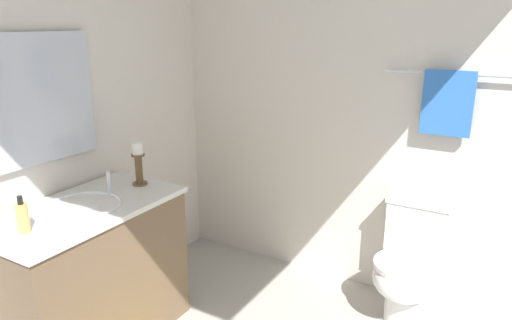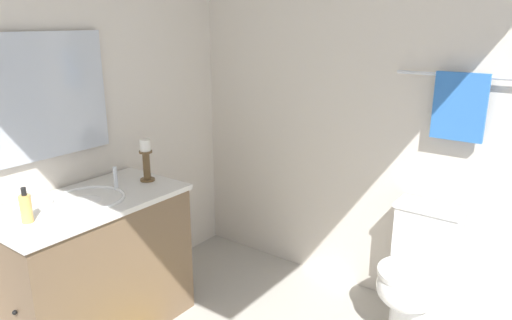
% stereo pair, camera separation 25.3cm
% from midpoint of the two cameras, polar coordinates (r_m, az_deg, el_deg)
% --- Properties ---
extents(wall_back, '(2.56, 0.04, 2.45)m').
position_cam_midpoint_polar(wall_back, '(3.14, 8.92, 6.00)').
color(wall_back, silver).
rests_on(wall_back, ground).
extents(wall_left, '(0.04, 2.45, 2.45)m').
position_cam_midpoint_polar(wall_left, '(2.97, -24.68, 4.10)').
color(wall_left, silver).
rests_on(wall_left, ground).
extents(vanity_cabinet, '(0.58, 1.06, 0.84)m').
position_cam_midpoint_polar(vanity_cabinet, '(2.89, -21.85, -12.95)').
color(vanity_cabinet, brown).
rests_on(vanity_cabinet, ground).
extents(sink_basin, '(0.40, 0.40, 0.24)m').
position_cam_midpoint_polar(sink_basin, '(2.74, -22.69, -5.95)').
color(sink_basin, white).
rests_on(sink_basin, vanity_cabinet).
extents(mirror, '(0.02, 0.72, 0.70)m').
position_cam_midpoint_polar(mirror, '(2.81, -27.52, 6.49)').
color(mirror, silver).
extents(candle_holder_tall, '(0.09, 0.09, 0.26)m').
position_cam_midpoint_polar(candle_holder_tall, '(2.91, -16.52, -0.35)').
color(candle_holder_tall, brown).
rests_on(candle_holder_tall, vanity_cabinet).
extents(soap_bottle, '(0.06, 0.06, 0.18)m').
position_cam_midpoint_polar(soap_bottle, '(2.50, -29.14, -6.17)').
color(soap_bottle, '#E5B259').
rests_on(soap_bottle, vanity_cabinet).
extents(toilet, '(0.39, 0.54, 0.75)m').
position_cam_midpoint_polar(toilet, '(3.02, 15.78, -12.29)').
color(toilet, white).
rests_on(toilet, ground).
extents(towel_bar, '(0.74, 0.02, 0.02)m').
position_cam_midpoint_polar(towel_bar, '(2.87, 20.31, 9.80)').
color(towel_bar, silver).
extents(towel_near_vanity, '(0.28, 0.03, 0.38)m').
position_cam_midpoint_polar(towel_near_vanity, '(2.88, 19.91, 6.46)').
color(towel_near_vanity, blue).
rests_on(towel_near_vanity, towel_bar).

